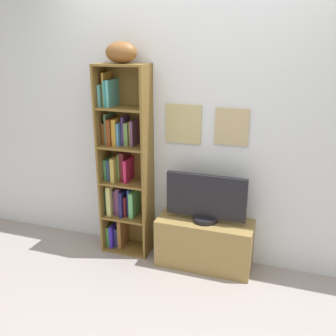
% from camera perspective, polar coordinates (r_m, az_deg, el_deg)
% --- Properties ---
extents(ground, '(5.20, 5.20, 0.04)m').
position_cam_1_polar(ground, '(2.94, -2.98, -23.60)').
color(ground, gray).
extents(back_wall, '(4.80, 0.08, 2.33)m').
position_cam_1_polar(back_wall, '(3.35, 3.83, 4.95)').
color(back_wall, silver).
rests_on(back_wall, ground).
extents(bookshelf, '(0.46, 0.27, 1.79)m').
position_cam_1_polar(bookshelf, '(3.53, -6.94, 0.04)').
color(bookshelf, brown).
rests_on(bookshelf, ground).
extents(football, '(0.29, 0.19, 0.18)m').
position_cam_1_polar(football, '(3.30, -7.18, 17.13)').
color(football, brown).
rests_on(football, bookshelf).
extents(tv_stand, '(0.86, 0.34, 0.45)m').
position_cam_1_polar(tv_stand, '(3.47, 5.57, -11.36)').
color(tv_stand, olive).
rests_on(tv_stand, ground).
extents(television, '(0.71, 0.22, 0.43)m').
position_cam_1_polar(television, '(3.28, 5.82, -4.74)').
color(television, black).
rests_on(television, tv_stand).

